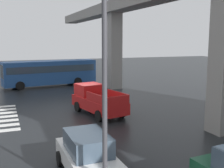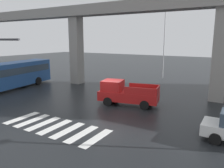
{
  "view_description": "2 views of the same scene",
  "coord_description": "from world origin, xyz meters",
  "views": [
    {
      "loc": [
        20.64,
        -5.76,
        5.32
      ],
      "look_at": [
        -2.28,
        3.26,
        1.5
      ],
      "focal_mm": 44.82,
      "sensor_mm": 36.0,
      "label": 1
    },
    {
      "loc": [
        10.21,
        -16.16,
        5.62
      ],
      "look_at": [
        -0.68,
        2.03,
        1.34
      ],
      "focal_mm": 35.67,
      "sensor_mm": 36.0,
      "label": 2
    }
  ],
  "objects": [
    {
      "name": "crosswalk_stripes",
      "position": [
        -0.0,
        -6.34,
        0.01
      ],
      "size": [
        7.15,
        2.8,
        0.01
      ],
      "color": "silver",
      "rests_on": "ground"
    },
    {
      "name": "elevated_overpass",
      "position": [
        0.0,
        5.95,
        8.13
      ],
      "size": [
        58.54,
        1.96,
        9.54
      ],
      "color": "gray",
      "rests_on": "ground"
    },
    {
      "name": "pickup_truck",
      "position": [
        1.55,
        0.55,
        0.99
      ],
      "size": [
        5.38,
        2.89,
        2.08
      ],
      "color": "red",
      "rests_on": "ground"
    },
    {
      "name": "ground_plane",
      "position": [
        0.0,
        0.0,
        0.0
      ],
      "size": [
        120.0,
        120.0,
        0.0
      ],
      "primitive_type": "plane",
      "color": "black"
    },
    {
      "name": "flagpole",
      "position": [
        0.06,
        15.51,
        6.51
      ],
      "size": [
        1.16,
        0.12,
        11.38
      ],
      "color": "silver",
      "rests_on": "ground"
    },
    {
      "name": "city_bus",
      "position": [
        -12.66,
        -0.54,
        1.72
      ],
      "size": [
        3.96,
        11.04,
        2.99
      ],
      "color": "#234C8C",
      "rests_on": "ground"
    }
  ]
}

